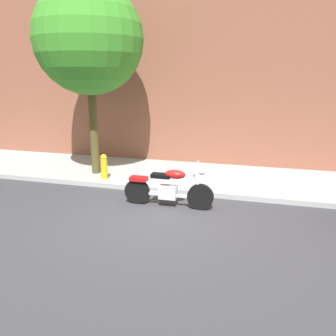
{
  "coord_description": "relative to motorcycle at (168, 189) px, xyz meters",
  "views": [
    {
      "loc": [
        2.19,
        -7.15,
        3.19
      ],
      "look_at": [
        0.03,
        0.66,
        0.99
      ],
      "focal_mm": 36.87,
      "sensor_mm": 36.0,
      "label": 1
    }
  ],
  "objects": [
    {
      "name": "building_facade",
      "position": [
        -0.03,
        4.3,
        3.45
      ],
      "size": [
        18.1,
        0.5,
        7.82
      ],
      "primitive_type": "cube",
      "color": "brown",
      "rests_on": "ground"
    },
    {
      "name": "motorcycle",
      "position": [
        0.0,
        0.0,
        0.0
      ],
      "size": [
        2.27,
        0.7,
        1.14
      ],
      "color": "black",
      "rests_on": "ground"
    },
    {
      "name": "ground_plane",
      "position": [
        -0.03,
        -0.66,
        -0.46
      ],
      "size": [
        60.0,
        60.0,
        0.0
      ],
      "primitive_type": "plane",
      "color": "#38383D"
    },
    {
      "name": "fire_hydrant",
      "position": [
        -2.36,
        1.32,
        -0.01
      ],
      "size": [
        0.2,
        0.2,
        0.91
      ],
      "color": "gold",
      "rests_on": "ground"
    },
    {
      "name": "sidewalk",
      "position": [
        -0.03,
        2.47,
        -0.39
      ],
      "size": [
        18.1,
        3.16,
        0.14
      ],
      "primitive_type": "cube",
      "color": "#A8A8A8",
      "rests_on": "ground"
    },
    {
      "name": "street_tree",
      "position": [
        -2.92,
        1.87,
        3.72
      ],
      "size": [
        3.23,
        3.23,
        5.81
      ],
      "color": "#4A4521",
      "rests_on": "ground"
    }
  ]
}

